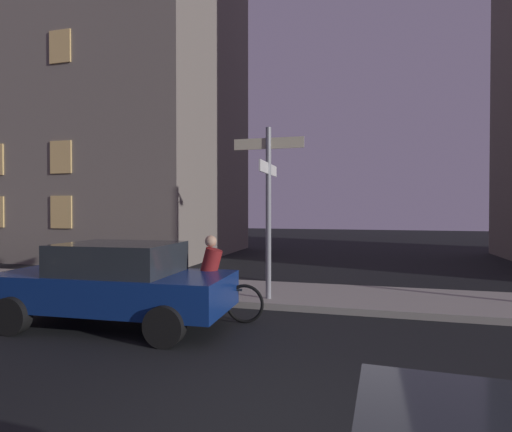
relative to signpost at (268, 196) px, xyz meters
name	(u,v)px	position (x,y,z in m)	size (l,w,h in m)	color
ground_plane	(262,432)	(1.12, -5.01, -2.38)	(80.00, 80.00, 0.00)	black
sidewalk_kerb	(324,297)	(1.12, 0.81, -2.31)	(40.00, 2.58, 0.14)	gray
signpost	(268,196)	(0.00, 0.00, 0.00)	(1.57, 1.55, 3.75)	gray
car_far_oncoming	(115,282)	(-2.27, -2.32, -1.60)	(4.33, 2.02, 1.49)	navy
cyclist	(213,282)	(-0.69, -1.57, -1.63)	(1.82, 0.35, 1.61)	black
building_left_block	(128,93)	(-8.77, 8.34, 5.18)	(9.26, 8.82, 15.13)	slate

